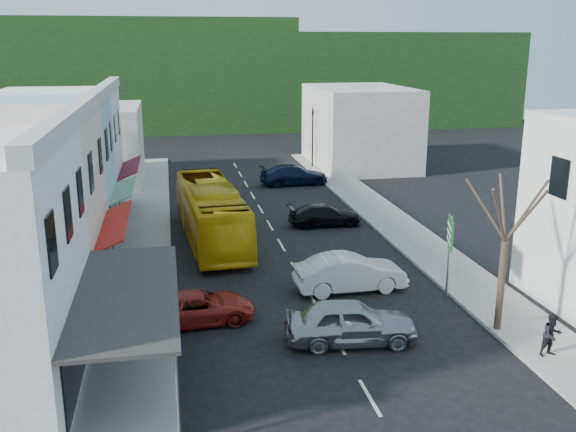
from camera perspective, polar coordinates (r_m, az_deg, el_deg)
The scene contains 18 objects.
ground at distance 28.08m, azimuth 2.28°, elevation -7.52°, with size 120.00×120.00×0.00m, color black.
sidewalk_left at distance 36.88m, azimuth -12.71°, elevation -2.14°, with size 3.00×52.00×0.15m, color gray.
sidewalk_right at distance 39.19m, azimuth 9.75°, elevation -0.95°, with size 3.00×52.00×0.15m, color gray.
shopfront_row at distance 31.70m, azimuth -22.44°, elevation 1.57°, with size 8.25×30.00×8.00m.
distant_block_left at distance 53.17m, azimuth -17.24°, elevation 6.07°, with size 8.00×10.00×6.00m, color #B7B2A8.
distant_block_right at distance 58.21m, azimuth 6.36°, elevation 7.89°, with size 8.00×12.00×7.00m, color #B7B2A8.
hillside at distance 90.52m, azimuth -8.02°, elevation 12.49°, with size 80.00×26.00×14.00m.
bus at distance 36.04m, azimuth -6.85°, elevation 0.16°, with size 2.50×11.60×3.10m, color gold.
car_silver at distance 24.23m, azimuth 5.59°, elevation -9.62°, with size 1.80×4.40×1.40m, color #A1A1A6.
car_white at distance 29.07m, azimuth 5.52°, elevation -5.28°, with size 1.80×4.40×1.40m, color silver.
car_red at distance 26.01m, azimuth -7.96°, elevation -7.91°, with size 1.90×4.60×1.40m, color maroon.
car_black_near at distance 39.09m, azimuth 3.30°, elevation 0.16°, with size 1.84×4.50×1.40m, color black.
car_navy_far at distance 50.34m, azimuth 0.52°, elevation 3.60°, with size 1.84×4.50×1.40m, color black.
pedestrian_left at distance 28.81m, azimuth -12.18°, elevation -5.12°, with size 0.60×0.40×1.70m, color black.
pedestrian_right at distance 24.59m, azimuth 22.43°, elevation -9.62°, with size 0.70×0.44×1.70m, color black.
direction_sign at distance 28.56m, azimuth 14.11°, elevation -3.62°, with size 0.70×1.64×3.70m, color #0F5A1E, non-canonical shape.
street_tree at distance 25.22m, azimuth 18.74°, elevation -2.12°, with size 2.74×2.74×7.37m, color #382B21, non-canonical shape.
traffic_signal at distance 56.71m, azimuth 2.19°, elevation 6.91°, with size 0.55×1.07×5.30m, color black, non-canonical shape.
Camera 1 is at (-5.86, -25.22, 10.86)m, focal length 40.00 mm.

